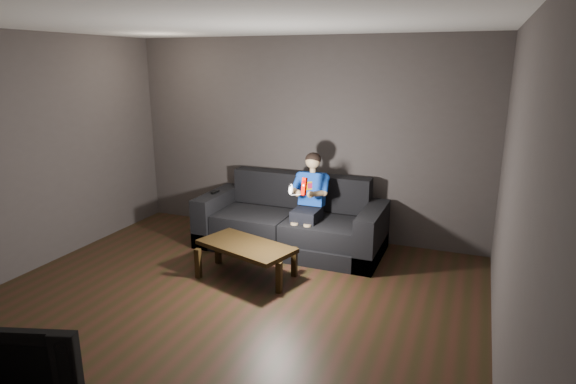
% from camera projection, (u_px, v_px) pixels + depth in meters
% --- Properties ---
extents(floor, '(5.00, 5.00, 0.00)m').
position_uv_depth(floor, '(214.00, 314.00, 4.67)').
color(floor, black).
rests_on(floor, ground).
extents(back_wall, '(5.00, 0.04, 2.70)m').
position_uv_depth(back_wall, '(304.00, 139.00, 6.55)').
color(back_wall, '#3D3735').
rests_on(back_wall, ground).
extents(left_wall, '(0.04, 5.00, 2.70)m').
position_uv_depth(left_wall, '(8.00, 158.00, 5.21)').
color(left_wall, '#3D3735').
rests_on(left_wall, ground).
extents(right_wall, '(0.04, 5.00, 2.70)m').
position_uv_depth(right_wall, '(513.00, 209.00, 3.42)').
color(right_wall, '#3D3735').
rests_on(right_wall, ground).
extents(ceiling, '(5.00, 5.00, 0.02)m').
position_uv_depth(ceiling, '(201.00, 19.00, 3.96)').
color(ceiling, silver).
rests_on(ceiling, back_wall).
extents(sofa, '(2.38, 1.03, 0.92)m').
position_uv_depth(sofa, '(291.00, 225.00, 6.28)').
color(sofa, black).
rests_on(sofa, floor).
extents(child, '(0.47, 0.57, 1.15)m').
position_uv_depth(child, '(310.00, 194.00, 6.00)').
color(child, black).
rests_on(child, sofa).
extents(wii_remote_red, '(0.06, 0.08, 0.21)m').
position_uv_depth(wii_remote_red, '(304.00, 186.00, 5.51)').
color(wii_remote_red, '#C40B00').
rests_on(wii_remote_red, child).
extents(nunchuk_white, '(0.06, 0.08, 0.14)m').
position_uv_depth(nunchuk_white, '(291.00, 189.00, 5.59)').
color(nunchuk_white, white).
rests_on(nunchuk_white, child).
extents(wii_remote_black, '(0.04, 0.16, 0.03)m').
position_uv_depth(wii_remote_black, '(215.00, 192.00, 6.49)').
color(wii_remote_black, black).
rests_on(wii_remote_black, sofa).
extents(coffee_table, '(1.20, 0.84, 0.40)m').
position_uv_depth(coffee_table, '(246.00, 249.00, 5.38)').
color(coffee_table, black).
rests_on(coffee_table, floor).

